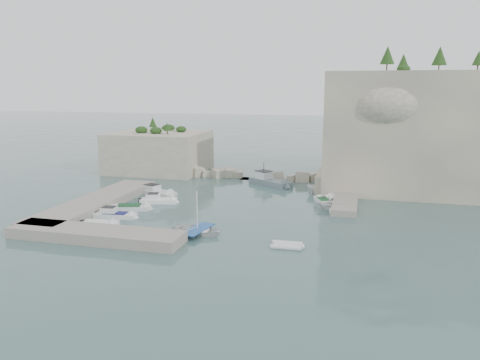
% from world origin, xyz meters
% --- Properties ---
extents(ground, '(400.00, 400.00, 0.00)m').
position_xyz_m(ground, '(0.00, 0.00, 0.00)').
color(ground, '#41615F').
rests_on(ground, ground).
extents(cliff_east, '(26.00, 22.00, 17.00)m').
position_xyz_m(cliff_east, '(23.00, 23.00, 8.50)').
color(cliff_east, beige).
rests_on(cliff_east, ground).
extents(cliff_terrace, '(8.00, 10.00, 2.50)m').
position_xyz_m(cliff_terrace, '(13.00, 18.00, 1.25)').
color(cliff_terrace, beige).
rests_on(cliff_terrace, ground).
extents(outcrop_west, '(16.00, 14.00, 7.00)m').
position_xyz_m(outcrop_west, '(-20.00, 25.00, 3.50)').
color(outcrop_west, beige).
rests_on(outcrop_west, ground).
extents(quay_west, '(5.00, 24.00, 1.10)m').
position_xyz_m(quay_west, '(-17.00, -1.00, 0.55)').
color(quay_west, '#9E9689').
rests_on(quay_west, ground).
extents(quay_south, '(18.00, 4.00, 1.10)m').
position_xyz_m(quay_south, '(-10.00, -12.50, 0.55)').
color(quay_south, '#9E9689').
rests_on(quay_south, ground).
extents(ledge_east, '(3.00, 16.00, 0.80)m').
position_xyz_m(ledge_east, '(13.50, 10.00, 0.40)').
color(ledge_east, '#9E9689').
rests_on(ledge_east, ground).
extents(breakwater, '(28.00, 3.00, 1.40)m').
position_xyz_m(breakwater, '(-1.00, 22.00, 0.70)').
color(breakwater, beige).
rests_on(breakwater, ground).
extents(motorboat_a, '(7.20, 4.54, 1.40)m').
position_xyz_m(motorboat_a, '(-12.67, 7.55, 0.00)').
color(motorboat_a, silver).
rests_on(motorboat_a, ground).
extents(motorboat_b, '(5.38, 2.84, 1.40)m').
position_xyz_m(motorboat_b, '(-10.25, 2.97, 0.00)').
color(motorboat_b, white).
rests_on(motorboat_b, ground).
extents(motorboat_c, '(5.88, 3.51, 0.70)m').
position_xyz_m(motorboat_c, '(-12.31, -1.16, 0.00)').
color(motorboat_c, silver).
rests_on(motorboat_c, ground).
extents(motorboat_d, '(5.48, 2.21, 1.40)m').
position_xyz_m(motorboat_d, '(-12.13, -4.88, 0.00)').
color(motorboat_d, white).
rests_on(motorboat_d, ground).
extents(motorboat_e, '(4.42, 2.23, 0.70)m').
position_xyz_m(motorboat_e, '(-12.03, -8.37, 0.00)').
color(motorboat_e, silver).
rests_on(motorboat_e, ground).
extents(rowboat, '(5.83, 4.58, 1.10)m').
position_xyz_m(rowboat, '(-0.85, -8.14, 0.00)').
color(rowboat, white).
rests_on(rowboat, ground).
extents(inflatable_dinghy, '(3.24, 1.65, 0.44)m').
position_xyz_m(inflatable_dinghy, '(8.76, -9.89, 0.00)').
color(inflatable_dinghy, silver).
rests_on(inflatable_dinghy, ground).
extents(tender_east_a, '(3.47, 3.00, 1.82)m').
position_xyz_m(tender_east_a, '(11.76, 5.20, 0.00)').
color(tender_east_a, white).
rests_on(tender_east_a, ground).
extents(tender_east_b, '(3.11, 4.58, 0.70)m').
position_xyz_m(tender_east_b, '(10.69, 8.34, 0.00)').
color(tender_east_b, white).
rests_on(tender_east_b, ground).
extents(tender_east_c, '(3.66, 5.43, 0.70)m').
position_xyz_m(tender_east_c, '(11.61, 10.85, 0.00)').
color(tender_east_c, white).
rests_on(tender_east_c, ground).
extents(tender_east_d, '(4.58, 2.20, 1.70)m').
position_xyz_m(tender_east_d, '(10.08, 13.91, 0.00)').
color(tender_east_d, white).
rests_on(tender_east_d, ground).
extents(work_boat, '(7.96, 6.37, 2.20)m').
position_xyz_m(work_boat, '(1.73, 17.84, 0.00)').
color(work_boat, slate).
rests_on(work_boat, ground).
extents(rowboat_mast, '(0.10, 0.10, 4.20)m').
position_xyz_m(rowboat_mast, '(-0.85, -8.14, 2.65)').
color(rowboat_mast, white).
rests_on(rowboat_mast, rowboat).
extents(vegetation, '(53.48, 13.88, 13.40)m').
position_xyz_m(vegetation, '(17.83, 24.40, 17.93)').
color(vegetation, '#1E4219').
rests_on(vegetation, ground).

